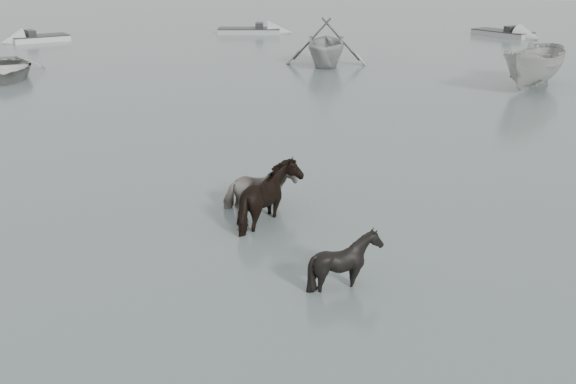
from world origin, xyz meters
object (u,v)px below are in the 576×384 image
object	(u,v)px
pony_dark	(271,188)
pony_pinto	(259,178)
rowboat_lead	(3,65)
pony_black	(346,254)

from	to	relation	value
pony_dark	pony_pinto	bearing A→B (deg)	17.30
pony_pinto	pony_dark	xyz separation A→B (m)	(0.50, -1.03, 0.13)
rowboat_lead	pony_dark	bearing A→B (deg)	-75.76
pony_dark	rowboat_lead	xyz separation A→B (m)	(-15.94, 16.07, -0.30)
pony_dark	rowboat_lead	size ratio (longest dim) A/B	0.32
pony_pinto	pony_dark	size ratio (longest dim) A/B	1.00
pony_pinto	pony_black	world-z (taller)	pony_pinto
pony_dark	pony_black	distance (m)	3.48
pony_pinto	pony_dark	world-z (taller)	pony_dark
pony_pinto	pony_black	size ratio (longest dim) A/B	1.30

